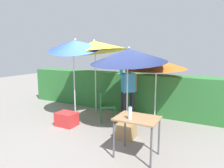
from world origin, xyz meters
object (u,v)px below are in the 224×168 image
object	(u,v)px
person_vendor	(128,88)
umbrella_navy	(128,55)
umbrella_rainbow	(95,47)
umbrella_yellow	(74,45)
bottle_water	(130,113)
folding_table	(137,122)
umbrella_orange	(157,64)
chair_plastic	(105,104)
cooler_box	(67,119)
crate_cardboard	(126,131)

from	to	relation	value
person_vendor	umbrella_navy	bearing A→B (deg)	-67.22
umbrella_rainbow	umbrella_yellow	xyz separation A→B (m)	(-0.20, -0.77, 0.04)
umbrella_rainbow	bottle_water	xyz separation A→B (m)	(2.15, -2.19, -1.24)
umbrella_yellow	folding_table	world-z (taller)	umbrella_yellow
umbrella_orange	chair_plastic	size ratio (longest dim) A/B	2.05
umbrella_rainbow	folding_table	size ratio (longest dim) A/B	3.08
umbrella_yellow	umbrella_navy	distance (m)	1.74
cooler_box	crate_cardboard	size ratio (longest dim) A/B	1.39
folding_table	bottle_water	world-z (taller)	bottle_water
umbrella_orange	cooler_box	world-z (taller)	umbrella_orange
umbrella_yellow	folding_table	xyz separation A→B (m)	(2.44, -1.28, -1.50)
umbrella_orange	cooler_box	bearing A→B (deg)	-141.54
chair_plastic	crate_cardboard	distance (m)	1.28
umbrella_rainbow	crate_cardboard	size ratio (longest dim) A/B	6.38
umbrella_yellow	folding_table	bearing A→B (deg)	-27.73
umbrella_rainbow	cooler_box	size ratio (longest dim) A/B	4.58
chair_plastic	cooler_box	xyz separation A→B (m)	(-0.76, -0.77, -0.33)
umbrella_yellow	folding_table	distance (m)	3.14
cooler_box	person_vendor	bearing A→B (deg)	45.37
umbrella_yellow	umbrella_navy	xyz separation A→B (m)	(1.72, -0.06, -0.28)
umbrella_rainbow	person_vendor	bearing A→B (deg)	-7.45
umbrella_yellow	crate_cardboard	size ratio (longest dim) A/B	6.61
umbrella_orange	umbrella_navy	bearing A→B (deg)	-114.96
umbrella_orange	cooler_box	xyz separation A→B (m)	(-1.99, -1.58, -1.45)
cooler_box	bottle_water	world-z (taller)	bottle_water
umbrella_orange	folding_table	bearing A→B (deg)	-83.06
cooler_box	folding_table	bearing A→B (deg)	-15.40
umbrella_navy	cooler_box	world-z (taller)	umbrella_navy
umbrella_rainbow	chair_plastic	xyz separation A→B (m)	(0.75, -0.66, -1.62)
cooler_box	bottle_water	size ratio (longest dim) A/B	2.24
umbrella_yellow	bottle_water	bearing A→B (deg)	-31.14
person_vendor	umbrella_orange	bearing A→B (deg)	22.71
umbrella_orange	folding_table	xyz separation A→B (m)	(0.27, -2.20, -0.95)
person_vendor	cooler_box	size ratio (longest dim) A/B	3.50
umbrella_rainbow	umbrella_yellow	distance (m)	0.80
umbrella_rainbow	crate_cardboard	xyz separation A→B (m)	(1.74, -1.40, -1.95)
umbrella_rainbow	bottle_water	world-z (taller)	umbrella_rainbow
umbrella_yellow	chair_plastic	size ratio (longest dim) A/B	2.87
chair_plastic	bottle_water	xyz separation A→B (m)	(1.40, -1.53, 0.38)
umbrella_rainbow	bottle_water	size ratio (longest dim) A/B	10.25
umbrella_rainbow	crate_cardboard	bearing A→B (deg)	-38.94
umbrella_rainbow	person_vendor	size ratio (longest dim) A/B	1.31
crate_cardboard	folding_table	size ratio (longest dim) A/B	0.48
umbrella_navy	cooler_box	bearing A→B (deg)	-158.44
folding_table	bottle_water	distance (m)	0.27
umbrella_orange	cooler_box	distance (m)	2.92
umbrella_navy	chair_plastic	distance (m)	1.59
umbrella_orange	person_vendor	xyz separation A→B (m)	(-0.73, -0.31, -0.70)
umbrella_orange	bottle_water	distance (m)	2.46
umbrella_orange	umbrella_yellow	bearing A→B (deg)	-157.13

